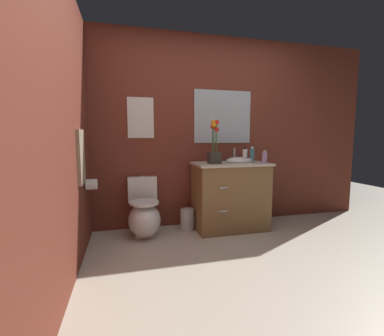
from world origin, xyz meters
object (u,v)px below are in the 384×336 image
vanity_cabinet (230,195)px  hanging_towel (81,157)px  toilet_paper_roll (92,184)px  hand_wash_bottle (265,157)px  lotion_bottle (252,155)px  toilet (144,215)px  trash_bin (187,219)px  flower_vase (214,149)px  wall_poster (141,118)px  soap_bottle (245,156)px  wall_mirror (223,117)px

vanity_cabinet → hanging_towel: size_ratio=1.99×
vanity_cabinet → toilet_paper_roll: size_ratio=9.42×
hand_wash_bottle → hanging_towel: bearing=-173.4°
vanity_cabinet → lotion_bottle: bearing=9.9°
toilet → trash_bin: size_ratio=2.54×
flower_vase → trash_bin: size_ratio=1.95×
toilet → wall_poster: 1.20m
flower_vase → lotion_bottle: bearing=11.7°
vanity_cabinet → hanging_towel: 1.84m
flower_vase → trash_bin: (-0.31, 0.13, -0.90)m
soap_bottle → wall_mirror: 0.64m
flower_vase → wall_mirror: bearing=55.9°
soap_bottle → wall_poster: (-1.25, 0.37, 0.47)m
trash_bin → wall_mirror: wall_mirror is taller
toilet → flower_vase: size_ratio=1.30×
hand_wash_bottle → wall_mirror: 0.80m
soap_bottle → wall_mirror: bearing=113.6°
hand_wash_bottle → wall_poster: size_ratio=0.31×
toilet_paper_roll → toilet: bearing=19.5°
toilet → vanity_cabinet: size_ratio=0.67×
wall_mirror → toilet: bearing=-166.2°
lotion_bottle → trash_bin: size_ratio=0.73×
lotion_bottle → trash_bin: 1.19m
flower_vase → soap_bottle: (0.40, -0.01, -0.09)m
wall_poster → lotion_bottle: bearing=-9.5°
toilet → toilet_paper_roll: bearing=-160.5°
toilet_paper_roll → wall_mirror: bearing=15.7°
flower_vase → soap_bottle: bearing=-1.8°
lotion_bottle → soap_bottle: bearing=-141.8°
flower_vase → hanging_towel: bearing=-166.5°
trash_bin → toilet_paper_roll: (-1.10, -0.24, 0.54)m
hand_wash_bottle → toilet_paper_roll: hand_wash_bottle is taller
hand_wash_bottle → wall_poster: wall_poster is taller
hand_wash_bottle → hanging_towel: (-2.08, -0.24, 0.06)m
hanging_towel → lotion_bottle: bearing=13.0°
lotion_bottle → trash_bin: (-0.87, 0.02, -0.81)m
wall_poster → hand_wash_bottle: bearing=-17.6°
lotion_bottle → hand_wash_bottle: 0.23m
wall_poster → hanging_towel: bearing=-130.8°
wall_poster → vanity_cabinet: bearing=-15.0°
wall_poster → toilet_paper_roll: size_ratio=4.57×
toilet → lotion_bottle: bearing=1.2°
lotion_bottle → wall_poster: 1.51m
vanity_cabinet → wall_mirror: size_ratio=1.30×
hand_wash_bottle → toilet_paper_roll: (-2.02, 0.00, -0.25)m
wall_mirror → toilet_paper_roll: bearing=-164.3°
hanging_towel → toilet_paper_roll: bearing=77.1°
soap_bottle → flower_vase: bearing=178.2°
soap_bottle → toilet_paper_roll: 1.83m
flower_vase → trash_bin: bearing=156.4°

